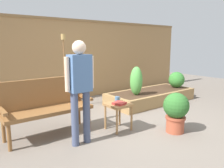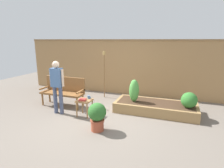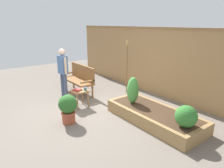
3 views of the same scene
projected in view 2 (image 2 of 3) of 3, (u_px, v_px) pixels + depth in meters
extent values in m
plane|color=#70665B|center=(96.00, 118.00, 5.16)|extent=(14.00, 14.00, 0.00)
cube|color=#A37A4C|center=(123.00, 68.00, 7.29)|extent=(8.40, 0.10, 2.10)
cube|color=olive|center=(123.00, 40.00, 7.04)|extent=(8.40, 0.14, 0.06)
cylinder|color=brown|center=(83.00, 100.00, 6.04)|extent=(0.06, 0.06, 0.40)
cylinder|color=brown|center=(77.00, 104.00, 5.71)|extent=(0.06, 0.06, 0.40)
cylinder|color=brown|center=(50.00, 96.00, 6.47)|extent=(0.06, 0.06, 0.40)
cylinder|color=brown|center=(43.00, 99.00, 6.14)|extent=(0.06, 0.06, 0.40)
cube|color=brown|center=(62.00, 93.00, 6.04)|extent=(1.44, 0.48, 0.06)
cube|color=brown|center=(65.00, 84.00, 6.16)|extent=(1.44, 0.06, 0.48)
cube|color=brown|center=(45.00, 88.00, 6.23)|extent=(0.06, 0.48, 0.04)
cube|color=brown|center=(81.00, 91.00, 5.78)|extent=(0.06, 0.48, 0.04)
cylinder|color=#9E7042|center=(92.00, 107.00, 5.38)|extent=(0.04, 0.04, 0.44)
cylinder|color=#9E7042|center=(87.00, 111.00, 5.08)|extent=(0.04, 0.04, 0.44)
cylinder|color=#9E7042|center=(82.00, 106.00, 5.49)|extent=(0.04, 0.04, 0.44)
cylinder|color=#9E7042|center=(77.00, 110.00, 5.19)|extent=(0.04, 0.04, 0.44)
cube|color=#9E7042|center=(84.00, 100.00, 5.23)|extent=(0.40, 0.40, 0.04)
cylinder|color=teal|center=(89.00, 97.00, 5.31)|extent=(0.08, 0.08, 0.09)
torus|color=teal|center=(90.00, 97.00, 5.29)|extent=(0.06, 0.01, 0.06)
cube|color=#B2332D|center=(82.00, 100.00, 5.17)|extent=(0.23, 0.24, 0.04)
cylinder|color=#A84C33|center=(97.00, 126.00, 4.44)|extent=(0.31, 0.31, 0.24)
cylinder|color=#A84C33|center=(97.00, 120.00, 4.41)|extent=(0.34, 0.34, 0.04)
sphere|color=#2D6628|center=(97.00, 112.00, 4.36)|extent=(0.44, 0.44, 0.44)
cube|color=#997547|center=(153.00, 113.00, 5.15)|extent=(2.40, 0.09, 0.30)
cube|color=#997547|center=(157.00, 103.00, 5.98)|extent=(2.40, 0.09, 0.30)
cube|color=#997547|center=(119.00, 103.00, 5.94)|extent=(0.09, 0.82, 0.30)
cube|color=#997547|center=(197.00, 112.00, 5.18)|extent=(0.09, 0.82, 0.30)
cube|color=#422D1E|center=(155.00, 107.00, 5.56)|extent=(2.22, 0.82, 0.30)
cylinder|color=brown|center=(134.00, 100.00, 5.63)|extent=(0.04, 0.04, 0.06)
ellipsoid|color=#4C9942|center=(134.00, 91.00, 5.56)|extent=(0.30, 0.30, 0.68)
cylinder|color=brown|center=(188.00, 107.00, 5.12)|extent=(0.04, 0.04, 0.06)
sphere|color=#33752D|center=(189.00, 100.00, 5.07)|extent=(0.44, 0.44, 0.44)
cylinder|color=brown|center=(104.00, 77.00, 6.87)|extent=(0.03, 0.03, 1.60)
cylinder|color=#AD894C|center=(104.00, 53.00, 6.66)|extent=(0.10, 0.10, 0.13)
cylinder|color=#475170|center=(61.00, 101.00, 5.38)|extent=(0.11, 0.11, 0.82)
cylinder|color=#475170|center=(55.00, 100.00, 5.45)|extent=(0.11, 0.11, 0.82)
cube|color=#4C70A3|center=(57.00, 78.00, 5.25)|extent=(0.32, 0.20, 0.54)
cylinder|color=beige|center=(63.00, 78.00, 5.19)|extent=(0.07, 0.07, 0.49)
cylinder|color=beige|center=(51.00, 77.00, 5.32)|extent=(0.07, 0.07, 0.49)
sphere|color=beige|center=(56.00, 65.00, 5.17)|extent=(0.20, 0.20, 0.20)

